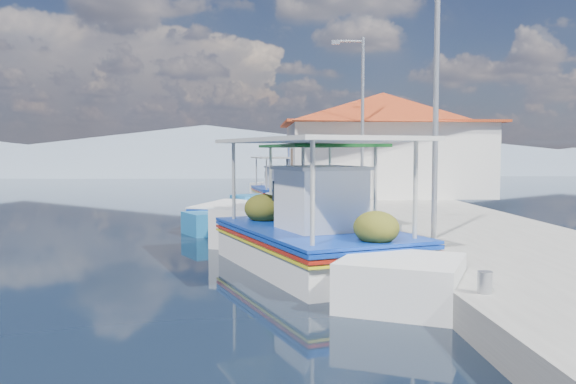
{
  "coord_description": "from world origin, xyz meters",
  "views": [
    {
      "loc": [
        0.76,
        -10.76,
        2.42
      ],
      "look_at": [
        1.58,
        5.22,
        1.3
      ],
      "focal_mm": 37.35,
      "sensor_mm": 36.0,
      "label": 1
    }
  ],
  "objects": [
    {
      "name": "mountain_ridge",
      "position": [
        6.54,
        56.0,
        2.04
      ],
      "size": [
        171.4,
        96.0,
        5.5
      ],
      "color": "slate",
      "rests_on": "ground"
    },
    {
      "name": "ground",
      "position": [
        0.0,
        0.0,
        0.0
      ],
      "size": [
        160.0,
        160.0,
        0.0
      ],
      "primitive_type": "plane",
      "color": "black",
      "rests_on": "ground"
    },
    {
      "name": "quay",
      "position": [
        5.9,
        6.0,
        0.25
      ],
      "size": [
        5.0,
        44.0,
        0.5
      ],
      "primitive_type": "cube",
      "color": "#9F9D95",
      "rests_on": "ground"
    },
    {
      "name": "harbor_building",
      "position": [
        6.2,
        15.0,
        2.78
      ],
      "size": [
        10.49,
        10.49,
        4.4
      ],
      "color": "silver",
      "rests_on": "quay"
    },
    {
      "name": "caique_green_canopy",
      "position": [
        2.35,
        4.71,
        0.42
      ],
      "size": [
        3.21,
        7.48,
        2.85
      ],
      "rotation": [
        0.0,
        0.0,
        -0.19
      ],
      "color": "white",
      "rests_on": "ground"
    },
    {
      "name": "bollards",
      "position": [
        3.8,
        5.25,
        0.65
      ],
      "size": [
        0.2,
        17.2,
        0.3
      ],
      "color": "#A5A8AD",
      "rests_on": "quay"
    },
    {
      "name": "caique_far",
      "position": [
        1.7,
        17.26,
        0.43
      ],
      "size": [
        2.58,
        6.6,
        2.34
      ],
      "rotation": [
        0.0,
        0.0,
        -0.15
      ],
      "color": "white",
      "rests_on": "ground"
    },
    {
      "name": "lamp_post_far",
      "position": [
        4.51,
        11.0,
        3.85
      ],
      "size": [
        1.21,
        0.14,
        6.0
      ],
      "color": "#A5A8AD",
      "rests_on": "quay"
    },
    {
      "name": "lamp_post_near",
      "position": [
        4.51,
        2.0,
        3.85
      ],
      "size": [
        1.21,
        0.14,
        6.0
      ],
      "color": "#A5A8AD",
      "rests_on": "quay"
    },
    {
      "name": "main_caique",
      "position": [
        1.92,
        1.3,
        0.57
      ],
      "size": [
        4.59,
        8.42,
        2.95
      ],
      "rotation": [
        0.0,
        0.0,
        -0.35
      ],
      "color": "white",
      "rests_on": "ground"
    },
    {
      "name": "caique_blue_hull",
      "position": [
        -0.06,
        8.54,
        0.29
      ],
      "size": [
        2.9,
        5.72,
        1.07
      ],
      "rotation": [
        0.0,
        0.0,
        0.3
      ],
      "color": "#1B67A2",
      "rests_on": "ground"
    }
  ]
}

